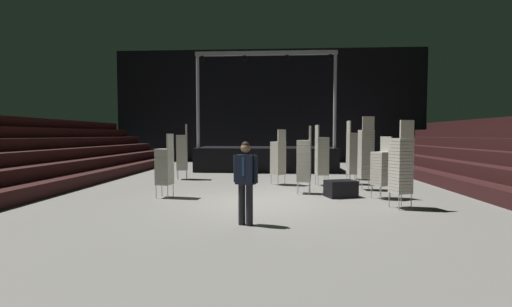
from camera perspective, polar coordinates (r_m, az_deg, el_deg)
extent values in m
cube|color=slate|center=(9.99, 0.33, -8.33)|extent=(22.00, 30.00, 0.10)
cube|color=black|center=(24.87, 2.08, 7.87)|extent=(22.00, 0.30, 8.00)
cube|color=black|center=(13.16, -30.97, -4.78)|extent=(0.75, 24.00, 0.45)
cube|color=black|center=(13.55, -33.65, -2.73)|extent=(0.75, 24.00, 0.45)
cube|color=black|center=(13.98, -36.17, -0.79)|extent=(0.75, 24.00, 0.45)
cube|color=black|center=(12.64, 33.65, -5.17)|extent=(0.75, 24.00, 0.45)
cube|color=black|center=(12.99, 36.57, -3.05)|extent=(0.75, 24.00, 0.45)
cube|color=black|center=(19.09, 1.72, -0.83)|extent=(7.43, 3.56, 1.25)
cylinder|color=#9EA0A8|center=(18.03, -9.60, 8.49)|extent=(0.16, 0.16, 4.78)
cylinder|color=#9EA0A8|center=(17.84, 12.94, 8.51)|extent=(0.16, 0.16, 4.78)
cube|color=#9EA0A8|center=(17.98, 1.62, 16.27)|extent=(7.13, 0.20, 0.20)
cylinder|color=black|center=(18.31, -8.87, 15.29)|extent=(0.18, 0.18, 0.22)
cylinder|color=black|center=(18.00, -1.92, 15.54)|extent=(0.18, 0.18, 0.22)
cylinder|color=black|center=(17.94, 5.18, 15.57)|extent=(0.18, 0.18, 0.22)
cylinder|color=black|center=(18.13, 12.22, 15.38)|extent=(0.18, 0.18, 0.22)
cylinder|color=black|center=(7.38, -1.10, -8.52)|extent=(0.15, 0.15, 0.88)
cylinder|color=black|center=(7.46, -2.36, -8.40)|extent=(0.15, 0.15, 0.88)
cube|color=silver|center=(7.25, -1.95, -2.71)|extent=(0.20, 0.16, 0.62)
cube|color=black|center=(7.31, -1.74, -2.67)|extent=(0.46, 0.36, 0.62)
cube|color=navy|center=(7.20, -2.15, -2.16)|extent=(0.06, 0.03, 0.40)
cylinder|color=black|center=(7.21, -0.06, -2.65)|extent=(0.12, 0.12, 0.57)
cylinder|color=black|center=(7.41, -3.38, -2.50)|extent=(0.12, 0.12, 0.57)
sphere|color=#936B4C|center=(7.28, -1.75, 0.90)|extent=(0.21, 0.21, 0.21)
sphere|color=black|center=(7.27, -1.75, 1.34)|extent=(0.17, 0.17, 0.17)
cylinder|color=#B2B5BA|center=(15.47, 15.32, -3.43)|extent=(0.02, 0.02, 0.40)
cylinder|color=#B2B5BA|center=(15.80, 16.01, -3.31)|extent=(0.02, 0.02, 0.40)
cylinder|color=#B2B5BA|center=(15.28, 16.56, -3.53)|extent=(0.02, 0.02, 0.40)
cylinder|color=#B2B5BA|center=(15.62, 17.23, -3.40)|extent=(0.02, 0.02, 0.40)
cube|color=#B7B2A3|center=(15.51, 16.29, -2.52)|extent=(0.62, 0.62, 0.08)
cube|color=#B7B2A3|center=(15.51, 16.30, -2.21)|extent=(0.62, 0.62, 0.08)
cube|color=#B7B2A3|center=(15.50, 16.30, -1.90)|extent=(0.62, 0.62, 0.08)
cube|color=#B7B2A3|center=(15.49, 16.31, -1.58)|extent=(0.62, 0.62, 0.08)
cube|color=#B7B2A3|center=(15.49, 16.31, -1.27)|extent=(0.62, 0.62, 0.08)
cube|color=#B7B2A3|center=(15.48, 16.32, -0.96)|extent=(0.62, 0.62, 0.08)
cube|color=#B7B2A3|center=(15.47, 16.32, -0.64)|extent=(0.62, 0.62, 0.08)
cube|color=#B7B2A3|center=(15.47, 16.33, -0.33)|extent=(0.62, 0.62, 0.08)
cube|color=#B7B2A3|center=(15.46, 16.33, -0.02)|extent=(0.62, 0.62, 0.08)
cube|color=#B7B2A3|center=(15.46, 16.34, 0.30)|extent=(0.62, 0.62, 0.08)
cube|color=#B7B2A3|center=(15.46, 16.34, 0.61)|extent=(0.62, 0.62, 0.08)
cube|color=#B7B2A3|center=(15.45, 16.35, 0.93)|extent=(0.62, 0.62, 0.08)
cube|color=#B7B2A3|center=(15.45, 16.35, 1.24)|extent=(0.62, 0.62, 0.08)
cube|color=#B7B2A3|center=(15.45, 16.36, 1.56)|extent=(0.62, 0.62, 0.08)
cube|color=#B7B2A3|center=(15.45, 16.36, 1.87)|extent=(0.62, 0.62, 0.08)
cube|color=#B7B2A3|center=(15.35, 17.01, 2.87)|extent=(0.31, 0.33, 0.46)
cylinder|color=#B2B5BA|center=(10.93, -16.22, -6.12)|extent=(0.02, 0.02, 0.40)
cylinder|color=#B2B5BA|center=(11.26, -15.32, -5.84)|extent=(0.02, 0.02, 0.40)
cylinder|color=#B2B5BA|center=(10.76, -14.41, -6.24)|extent=(0.02, 0.02, 0.40)
cylinder|color=#B2B5BA|center=(11.10, -13.56, -5.95)|extent=(0.02, 0.02, 0.40)
cube|color=#B7B2A3|center=(10.98, -14.89, -4.79)|extent=(0.50, 0.50, 0.08)
cube|color=#B7B2A3|center=(10.97, -14.90, -4.35)|extent=(0.50, 0.50, 0.08)
cube|color=#B7B2A3|center=(10.95, -14.91, -3.90)|extent=(0.50, 0.50, 0.08)
cube|color=#B7B2A3|center=(10.94, -14.91, -3.46)|extent=(0.50, 0.50, 0.08)
cube|color=#B7B2A3|center=(10.94, -14.92, -3.02)|extent=(0.50, 0.50, 0.08)
cube|color=#B7B2A3|center=(10.93, -14.92, -2.58)|extent=(0.50, 0.50, 0.08)
cube|color=#B7B2A3|center=(10.92, -14.93, -2.13)|extent=(0.50, 0.50, 0.08)
cube|color=#B7B2A3|center=(10.91, -14.94, -1.69)|extent=(0.50, 0.50, 0.08)
cube|color=#B7B2A3|center=(10.91, -14.94, -1.24)|extent=(0.50, 0.50, 0.08)
cube|color=#B7B2A3|center=(10.90, -14.95, -0.80)|extent=(0.50, 0.50, 0.08)
cube|color=#B7B2A3|center=(10.89, -14.95, -0.35)|extent=(0.50, 0.50, 0.08)
cube|color=#B7B2A3|center=(10.89, -14.96, 0.09)|extent=(0.50, 0.50, 0.08)
cube|color=#B7B2A3|center=(10.89, -14.97, 0.54)|extent=(0.50, 0.50, 0.08)
cube|color=#B7B2A3|center=(10.79, -14.06, 1.98)|extent=(0.11, 0.41, 0.46)
cylinder|color=#B2B5BA|center=(12.81, 16.57, -4.78)|extent=(0.02, 0.02, 0.40)
cylinder|color=#B2B5BA|center=(12.94, 18.17, -4.74)|extent=(0.02, 0.02, 0.40)
cylinder|color=#B2B5BA|center=(12.46, 17.11, -5.02)|extent=(0.02, 0.02, 0.40)
cylinder|color=#B2B5BA|center=(12.58, 18.76, -4.96)|extent=(0.02, 0.02, 0.40)
cube|color=#B7B2A3|center=(12.67, 17.67, -3.79)|extent=(0.48, 0.48, 0.08)
cube|color=#B7B2A3|center=(12.66, 17.68, -3.40)|extent=(0.48, 0.48, 0.08)
cube|color=#B7B2A3|center=(12.65, 17.68, -3.02)|extent=(0.48, 0.48, 0.08)
cube|color=#B7B2A3|center=(12.64, 17.69, -2.64)|extent=(0.48, 0.48, 0.08)
cube|color=#B7B2A3|center=(12.63, 17.70, -2.25)|extent=(0.48, 0.48, 0.08)
cube|color=#B7B2A3|center=(12.62, 17.70, -1.87)|extent=(0.48, 0.48, 0.08)
cube|color=#B7B2A3|center=(12.62, 17.71, -1.49)|extent=(0.48, 0.48, 0.08)
cube|color=#B7B2A3|center=(12.61, 17.72, -1.10)|extent=(0.48, 0.48, 0.08)
cube|color=#B7B2A3|center=(12.60, 17.72, -0.72)|extent=(0.48, 0.48, 0.08)
cube|color=#B7B2A3|center=(12.60, 17.73, -0.33)|extent=(0.48, 0.48, 0.08)
cube|color=#B7B2A3|center=(12.59, 17.73, 0.06)|extent=(0.48, 0.48, 0.08)
cube|color=#B7B2A3|center=(12.59, 17.74, 0.44)|extent=(0.48, 0.48, 0.08)
cube|color=#B7B2A3|center=(12.59, 17.75, 0.83)|extent=(0.48, 0.48, 0.08)
cube|color=#B7B2A3|center=(12.58, 17.75, 1.22)|extent=(0.48, 0.48, 0.08)
cube|color=#B7B2A3|center=(12.58, 17.76, 1.60)|extent=(0.48, 0.48, 0.08)
cube|color=#B7B2A3|center=(12.58, 17.77, 1.99)|extent=(0.48, 0.48, 0.08)
cube|color=#B7B2A3|center=(12.58, 17.77, 2.38)|extent=(0.48, 0.48, 0.08)
cube|color=#B7B2A3|center=(12.58, 17.78, 2.76)|extent=(0.48, 0.48, 0.08)
cube|color=#B7B2A3|center=(12.58, 17.79, 3.15)|extent=(0.48, 0.48, 0.08)
cube|color=#B7B2A3|center=(12.58, 17.79, 3.54)|extent=(0.48, 0.48, 0.08)
cube|color=#B7B2A3|center=(12.40, 18.11, 4.80)|extent=(0.41, 0.08, 0.46)
cylinder|color=#B2B5BA|center=(9.91, 21.19, -7.16)|extent=(0.02, 0.02, 0.40)
cylinder|color=#B2B5BA|center=(10.14, 22.91, -6.96)|extent=(0.02, 0.02, 0.40)
cylinder|color=#B2B5BA|center=(9.61, 22.58, -7.50)|extent=(0.02, 0.02, 0.40)
cylinder|color=#B2B5BA|center=(9.85, 24.32, -7.28)|extent=(0.02, 0.02, 0.40)
cube|color=#B7B2A3|center=(9.84, 22.78, -5.83)|extent=(0.56, 0.56, 0.08)
cube|color=#B7B2A3|center=(9.82, 22.79, -5.34)|extent=(0.56, 0.56, 0.08)
cube|color=#B7B2A3|center=(9.81, 22.80, -4.85)|extent=(0.56, 0.56, 0.08)
cube|color=#B7B2A3|center=(9.80, 22.81, -4.36)|extent=(0.56, 0.56, 0.08)
cube|color=#B7B2A3|center=(9.79, 22.82, -3.87)|extent=(0.56, 0.56, 0.08)
cube|color=#B7B2A3|center=(9.78, 22.83, -3.37)|extent=(0.56, 0.56, 0.08)
cube|color=#B7B2A3|center=(9.77, 22.84, -2.88)|extent=(0.56, 0.56, 0.08)
cube|color=#B7B2A3|center=(9.76, 22.85, -2.38)|extent=(0.56, 0.56, 0.08)
cube|color=#B7B2A3|center=(9.76, 22.86, -1.88)|extent=(0.56, 0.56, 0.08)
cube|color=#B7B2A3|center=(9.75, 22.87, -1.38)|extent=(0.56, 0.56, 0.08)
cube|color=#B7B2A3|center=(9.74, 22.88, -0.89)|extent=(0.56, 0.56, 0.08)
cube|color=#B7B2A3|center=(9.74, 22.89, -0.39)|extent=(0.56, 0.56, 0.08)
cube|color=#B7B2A3|center=(9.73, 22.90, 0.11)|extent=(0.56, 0.56, 0.08)
cube|color=#B7B2A3|center=(9.73, 22.92, 0.61)|extent=(0.56, 0.56, 0.08)
cube|color=#B7B2A3|center=(9.73, 22.93, 1.11)|extent=(0.56, 0.56, 0.08)
cube|color=#B7B2A3|center=(9.73, 22.94, 1.61)|extent=(0.56, 0.56, 0.08)
cube|color=#B7B2A3|center=(9.72, 22.95, 2.11)|extent=(0.56, 0.56, 0.08)
cube|color=#B7B2A3|center=(9.57, 23.72, 3.72)|extent=(0.40, 0.18, 0.46)
cylinder|color=#B2B5BA|center=(11.29, 6.85, -5.73)|extent=(0.02, 0.02, 0.40)
cylinder|color=#B2B5BA|center=(11.67, 7.06, -5.44)|extent=(0.02, 0.02, 0.40)
cylinder|color=#B2B5BA|center=(11.26, 8.79, -5.77)|extent=(0.02, 0.02, 0.40)
cylinder|color=#B2B5BA|center=(11.63, 8.93, -5.48)|extent=(0.02, 0.02, 0.40)
cube|color=#B7B2A3|center=(11.43, 7.91, -4.40)|extent=(0.51, 0.51, 0.08)
cube|color=#B7B2A3|center=(11.42, 7.92, -3.98)|extent=(0.51, 0.51, 0.08)
cube|color=#B7B2A3|center=(11.41, 7.92, -3.56)|extent=(0.51, 0.51, 0.08)
cube|color=#B7B2A3|center=(11.40, 7.92, -3.13)|extent=(0.51, 0.51, 0.08)
cube|color=#B7B2A3|center=(11.39, 7.93, -2.71)|extent=(0.51, 0.51, 0.08)
cube|color=#B7B2A3|center=(11.38, 7.93, -2.28)|extent=(0.51, 0.51, 0.08)
cube|color=#B7B2A3|center=(11.37, 7.93, -1.85)|extent=(0.51, 0.51, 0.08)
cube|color=#B7B2A3|center=(11.37, 7.94, -1.43)|extent=(0.51, 0.51, 0.08)
cube|color=#B7B2A3|center=(11.36, 7.94, -1.00)|extent=(0.51, 0.51, 0.08)
cube|color=#B7B2A3|center=(11.35, 7.94, -0.57)|extent=(0.51, 0.51, 0.08)
cube|color=#B7B2A3|center=(11.35, 7.95, -0.14)|extent=(0.51, 0.51, 0.08)
cube|color=#B7B2A3|center=(11.34, 7.95, 0.29)|extent=(0.51, 0.51, 0.08)
cube|color=#B7B2A3|center=(11.34, 7.95, 0.71)|extent=(0.51, 0.51, 0.08)
cube|color=#B7B2A3|center=(11.34, 7.96, 1.14)|extent=(0.51, 0.51, 0.08)
cube|color=#B7B2A3|center=(11.33, 7.96, 1.57)|extent=(0.51, 0.51, 0.08)
cube|color=#B7B2A3|center=(11.33, 7.96, 2.00)|extent=(0.51, 0.51, 0.08)
cube|color=#B7B2A3|center=(11.32, 8.96, 3.37)|extent=(0.12, 0.41, 0.46)
cylinder|color=#B2B5BA|center=(13.66, 11.36, -4.23)|extent=(0.02, 0.02, 0.40)
cylinder|color=#B2B5BA|center=(13.30, 11.83, -4.43)|extent=(0.02, 0.02, 0.40)
cylinder|color=#B2B5BA|center=(13.56, 9.82, -4.27)|extent=(0.02, 0.02, 0.40)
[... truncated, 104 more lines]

